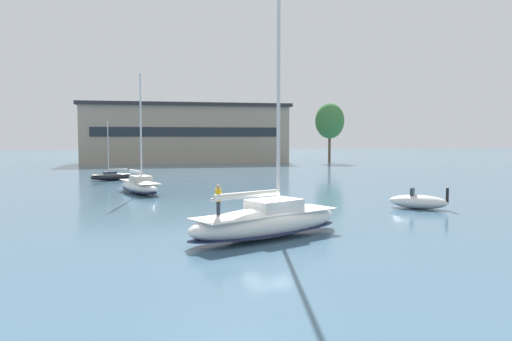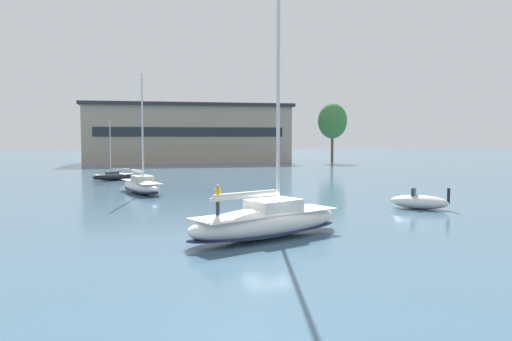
{
  "view_description": "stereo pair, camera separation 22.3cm",
  "coord_description": "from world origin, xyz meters",
  "px_view_note": "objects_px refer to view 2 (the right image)",
  "views": [
    {
      "loc": [
        -6.3,
        -26.77,
        5.61
      ],
      "look_at": [
        0.0,
        3.0,
        3.56
      ],
      "focal_mm": 35.0,
      "sensor_mm": 36.0,
      "label": 1
    },
    {
      "loc": [
        -6.08,
        -26.82,
        5.61
      ],
      "look_at": [
        0.0,
        3.0,
        3.56
      ],
      "focal_mm": 35.0,
      "sensor_mm": 36.0,
      "label": 2
    }
  ],
  "objects_px": {
    "sailboat_main": "(267,221)",
    "sailboat_moored_near_marina": "(114,176)",
    "tree_shore_left": "(332,121)",
    "sailboat_moored_mid_channel": "(141,185)",
    "motor_tender": "(419,202)"
  },
  "relations": [
    {
      "from": "sailboat_main",
      "to": "sailboat_moored_near_marina",
      "type": "xyz_separation_m",
      "value": [
        -11.26,
        39.96,
        -0.43
      ]
    },
    {
      "from": "tree_shore_left",
      "to": "sailboat_moored_near_marina",
      "type": "height_order",
      "value": "tree_shore_left"
    },
    {
      "from": "tree_shore_left",
      "to": "sailboat_moored_near_marina",
      "type": "distance_m",
      "value": 57.01
    },
    {
      "from": "sailboat_main",
      "to": "sailboat_moored_mid_channel",
      "type": "xyz_separation_m",
      "value": [
        -7.44,
        24.08,
        -0.16
      ]
    },
    {
      "from": "sailboat_moored_near_marina",
      "to": "sailboat_moored_mid_channel",
      "type": "bearing_deg",
      "value": -76.47
    },
    {
      "from": "sailboat_main",
      "to": "sailboat_moored_near_marina",
      "type": "bearing_deg",
      "value": 105.74
    },
    {
      "from": "tree_shore_left",
      "to": "sailboat_moored_near_marina",
      "type": "bearing_deg",
      "value": -139.92
    },
    {
      "from": "sailboat_moored_near_marina",
      "to": "sailboat_moored_mid_channel",
      "type": "xyz_separation_m",
      "value": [
        3.82,
        -15.89,
        0.28
      ]
    },
    {
      "from": "motor_tender",
      "to": "sailboat_moored_mid_channel",
      "type": "bearing_deg",
      "value": 144.2
    },
    {
      "from": "tree_shore_left",
      "to": "sailboat_main",
      "type": "distance_m",
      "value": 83.04
    },
    {
      "from": "sailboat_main",
      "to": "motor_tender",
      "type": "height_order",
      "value": "sailboat_main"
    },
    {
      "from": "sailboat_moored_mid_channel",
      "to": "sailboat_main",
      "type": "bearing_deg",
      "value": -72.82
    },
    {
      "from": "sailboat_moored_near_marina",
      "to": "motor_tender",
      "type": "bearing_deg",
      "value": -51.07
    },
    {
      "from": "sailboat_moored_near_marina",
      "to": "sailboat_moored_mid_channel",
      "type": "height_order",
      "value": "sailboat_moored_mid_channel"
    },
    {
      "from": "tree_shore_left",
      "to": "sailboat_moored_mid_channel",
      "type": "xyz_separation_m",
      "value": [
        -39.31,
        -52.18,
        -8.26
      ]
    }
  ]
}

